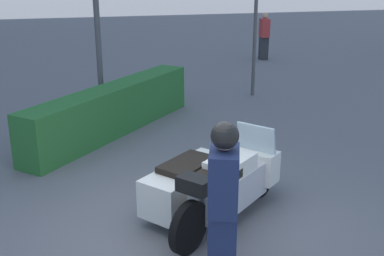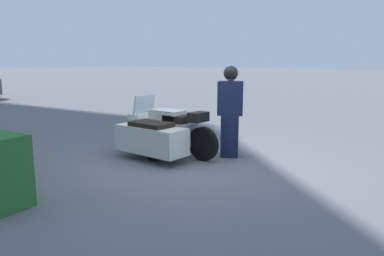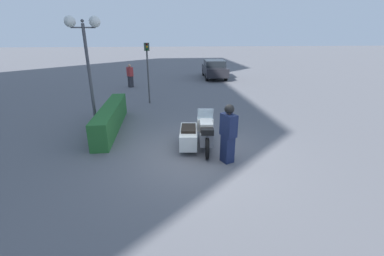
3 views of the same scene
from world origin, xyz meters
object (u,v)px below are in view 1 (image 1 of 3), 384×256
police_motorcycle (212,181)px  traffic_light_near (256,11)px  officer_rider (223,200)px  hedge_bush_curbside (113,110)px  pedestrian_bystander (264,36)px

police_motorcycle → traffic_light_near: size_ratio=0.76×
officer_rider → hedge_bush_curbside: officer_rider is taller
officer_rider → traffic_light_near: size_ratio=0.55×
pedestrian_bystander → officer_rider: bearing=-107.9°
hedge_bush_curbside → police_motorcycle: bearing=-122.5°
officer_rider → traffic_light_near: bearing=-93.7°
officer_rider → traffic_light_near: (7.32, 2.60, 1.19)m
police_motorcycle → officer_rider: bearing=-142.5°
officer_rider → hedge_bush_curbside: 5.15m
hedge_bush_curbside → traffic_light_near: size_ratio=1.44×
police_motorcycle → hedge_bush_curbside: police_motorcycle is taller
hedge_bush_curbside → pedestrian_bystander: 8.93m
officer_rider → hedge_bush_curbside: size_ratio=0.38×
hedge_bush_curbside → pedestrian_bystander: size_ratio=2.82×
officer_rider → police_motorcycle: bearing=-82.5°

